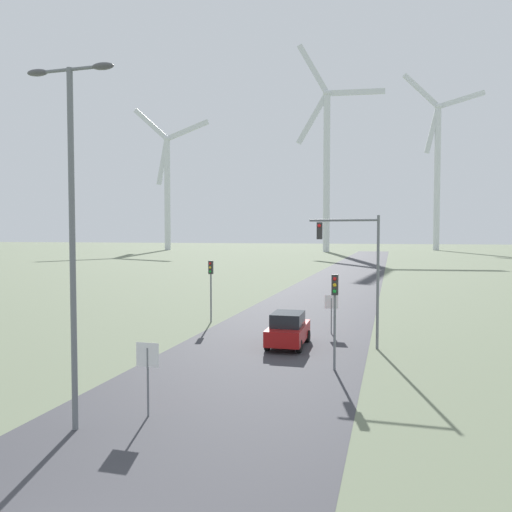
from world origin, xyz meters
TOP-DOWN VIEW (x-y plane):
  - road_surface at (0.00, 48.00)m, footprint 10.00×240.00m
  - streetlamp at (-3.17, 6.25)m, footprint 2.94×0.32m
  - stop_sign_near at (-1.54, 7.82)m, footprint 0.81×0.07m
  - stop_sign_far at (2.65, 23.05)m, footprint 0.81×0.07m
  - traffic_light_post_near_left at (-5.66, 24.73)m, footprint 0.28×0.34m
  - traffic_light_post_near_right at (3.73, 15.04)m, footprint 0.28×0.33m
  - traffic_light_mast_overhead at (4.29, 19.64)m, footprint 3.64×0.35m
  - car_approaching at (0.84, 19.00)m, footprint 1.91×4.15m
  - wind_turbine_far_left at (-74.68, 163.75)m, footprint 29.91×2.60m
  - wind_turbine_left at (-15.20, 160.07)m, footprint 28.72×3.41m
  - wind_turbine_center at (21.57, 185.85)m, footprint 28.93×6.41m

SIDE VIEW (x-z plane):
  - road_surface at x=0.00m, z-range 0.00..0.01m
  - car_approaching at x=0.84m, z-range 0.00..1.83m
  - stop_sign_far at x=2.65m, z-range 0.45..2.76m
  - stop_sign_near at x=-1.54m, z-range 0.48..2.93m
  - traffic_light_post_near_left at x=-5.66m, z-range 0.97..5.14m
  - traffic_light_post_near_right at x=3.73m, z-range 0.97..5.18m
  - traffic_light_mast_overhead at x=4.29m, z-range 1.33..8.27m
  - streetlamp at x=-3.17m, z-range 1.27..12.22m
  - wind_turbine_far_left at x=-74.68m, z-range -1.12..51.95m
  - wind_turbine_center at x=21.57m, z-range -1.03..63.02m
  - wind_turbine_left at x=-15.20m, z-range -2.90..66.06m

